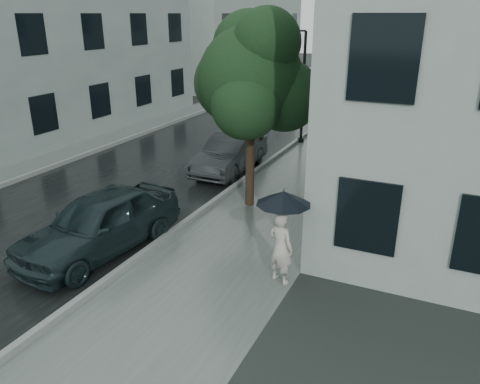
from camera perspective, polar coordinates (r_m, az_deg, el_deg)
The scene contains 14 objects.
ground at distance 10.05m, azimuth -6.50°, elevation -11.30°, with size 120.00×120.00×0.00m, color black.
sidewalk at distance 20.38m, azimuth 11.76°, elevation 5.33°, with size 3.50×60.00×0.01m, color slate.
kerb_near at distance 20.83m, azimuth 6.88°, elevation 6.15°, with size 0.15×60.00×0.15m, color slate.
asphalt_road at distance 22.13m, azimuth -1.83°, elevation 6.97°, with size 6.85×60.00×0.00m, color black.
kerb_far at distance 23.84m, azimuth -9.45°, elevation 7.90°, with size 0.15×60.00×0.15m, color slate.
sidewalk_far at distance 24.38m, azimuth -11.27°, elevation 7.90°, with size 1.70×60.00×0.01m, color #4C5451.
building_far_a at distance 23.81m, azimuth -26.88°, elevation 17.41°, with size 7.02×20.00×9.50m.
building_far_b at distance 41.49m, azimuth -1.55°, elevation 19.08°, with size 7.02×18.00×8.00m.
pedestrian at distance 9.78m, azimuth 4.97°, elevation -6.76°, with size 0.58×0.38×1.59m, color #B9B2A2.
umbrella at distance 9.36m, azimuth 5.35°, elevation -0.70°, with size 1.40×1.40×1.15m.
street_tree at distance 13.12m, azimuth 1.50°, elevation 13.86°, with size 3.73×3.39×5.54m.
lamp_post at distance 20.52m, azimuth 7.31°, elevation 13.54°, with size 0.83×0.44×4.79m.
car_near at distance 11.49m, azimuth -16.72°, elevation -3.61°, with size 1.73×4.30×1.47m, color black.
car_far at distance 16.79m, azimuth -1.18°, elevation 4.75°, with size 1.38×3.96×1.30m, color #272B2D.
Camera 1 is at (4.55, -7.20, 5.34)m, focal length 35.00 mm.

